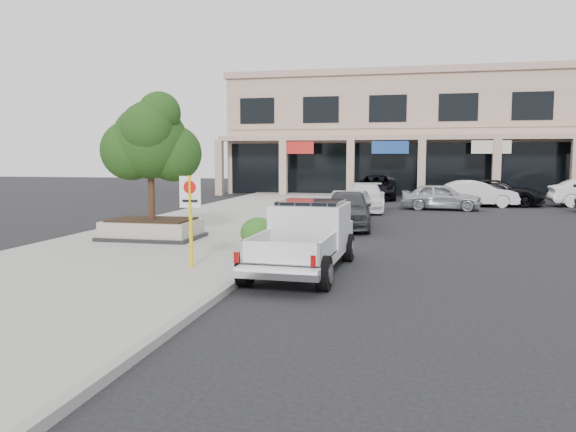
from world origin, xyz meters
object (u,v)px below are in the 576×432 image
Objects in this scene: planter_tree at (156,142)px; lot_car_d at (497,193)px; no_parking_sign at (190,209)px; lot_car_e at (499,193)px; lot_car_a at (441,197)px; planter at (152,229)px; lot_car_b at (476,194)px; curb_car_c at (365,197)px; curb_car_a at (347,209)px; curb_car_b at (348,206)px; curb_car_d at (376,187)px; pickup_truck at (303,238)px.

planter_tree reaches higher than lot_car_d.
no_parking_sign is 0.54× the size of lot_car_e.
lot_car_a is (6.99, 19.04, -0.90)m from no_parking_sign.
planter_tree is at bearing 48.97° from planter.
lot_car_d is at bearing 139.14° from lot_car_e.
curb_car_c is at bearing 117.52° from lot_car_b.
lot_car_e is at bearing 33.12° from curb_car_c.
curb_car_a reaches higher than lot_car_b.
curb_car_a reaches higher than lot_car_d.
curb_car_b is at bearing 151.49° from lot_car_a.
curb_car_a is at bearing -93.05° from curb_car_d.
no_parking_sign is 25.04m from lot_car_d.
lot_car_b reaches higher than lot_car_a.
planter is at bearing -118.49° from curb_car_c.
planter is 17.78m from lot_car_a.
no_parking_sign is 0.39× the size of curb_car_d.
planter_tree reaches higher than curb_car_a.
no_parking_sign is 0.53× the size of lot_car_a.
no_parking_sign is 0.45× the size of curb_car_c.
lot_car_e reaches higher than planter.
planter is at bearing 155.39° from lot_car_d.
lot_car_a is 1.01× the size of lot_car_e.
no_parking_sign reaches higher than curb_car_a.
lot_car_d is at bearing -27.90° from curb_car_d.
planter is at bearing -120.77° from curb_car_b.
lot_car_a reaches higher than lot_car_e.
planter_tree is 0.72× the size of pickup_truck.
no_parking_sign is at bearing 167.55° from lot_car_d.
no_parking_sign reaches higher than curb_car_b.
lot_car_e is (1.51, 1.35, -0.04)m from lot_car_b.
lot_car_a is 0.92× the size of lot_car_b.
curb_car_c is at bearing 80.41° from no_parking_sign.
lot_car_d reaches higher than lot_car_b.
pickup_truck reaches higher than planter.
lot_car_e is at bearing 53.10° from planter.
curb_car_b is at bearing 156.51° from lot_car_e.
planter_tree is 14.28m from curb_car_c.
lot_car_b is at bearing -40.71° from curb_car_d.
planter is at bearing 137.30° from lot_car_b.
curb_car_d is (0.14, 16.55, 0.02)m from curb_car_a.
planter_tree is 22.76m from lot_car_d.
planter is at bearing -143.93° from curb_car_a.
curb_car_a reaches higher than lot_car_e.
lot_car_d is at bearing 53.26° from planter_tree.
lot_car_e is at bearing -43.03° from lot_car_d.
planter_tree is at bearing 148.23° from pickup_truck.
curb_car_b is at bearing 92.73° from pickup_truck.
planter_tree is at bearing -120.66° from curb_car_b.
no_parking_sign is 25.19m from lot_car_e.
lot_car_d reaches higher than curb_car_c.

